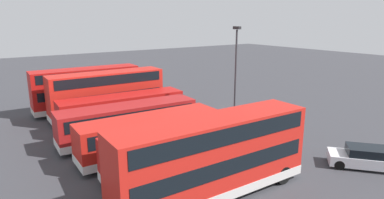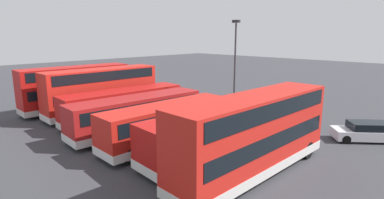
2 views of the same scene
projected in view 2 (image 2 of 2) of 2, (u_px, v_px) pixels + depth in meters
ground_plane at (230, 107)px, 33.18m from camera, size 140.00×140.00×0.00m
bus_double_decker_near_end at (254, 133)px, 16.81m from camera, size 2.90×11.74×4.55m
bus_single_deck_second at (213, 132)px, 19.55m from camera, size 3.32×10.73×2.95m
bus_single_deck_third at (168, 123)px, 21.67m from camera, size 2.94×10.43×2.95m
bus_single_deck_fourth at (138, 113)px, 24.28m from camera, size 3.26×11.33×2.95m
bus_single_deck_fifth at (124, 105)px, 27.26m from camera, size 3.21×11.31×2.95m
bus_double_decker_sixth at (102, 90)px, 29.71m from camera, size 2.86×11.22×4.55m
bus_double_decker_seventh at (76, 87)px, 31.58m from camera, size 3.02×11.07×4.55m
car_hatchback_silver at (366, 132)px, 22.60m from camera, size 4.65×4.32×1.43m
lamp_post_tall at (235, 64)px, 27.36m from camera, size 0.70×0.30×9.01m
waste_bin_yellow at (160, 94)px, 38.00m from camera, size 0.60×0.60×0.95m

